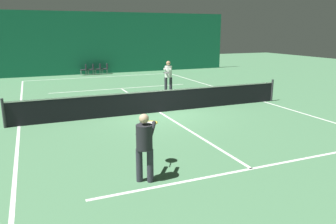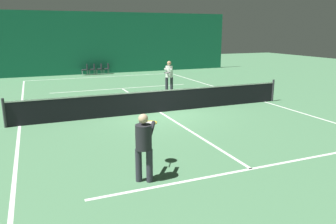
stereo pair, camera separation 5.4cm
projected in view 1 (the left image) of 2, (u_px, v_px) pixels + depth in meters
The scene contains 15 objects.
ground_plane at pixel (159, 112), 13.98m from camera, with size 60.00×60.00×0.00m, color #4C7F56.
backdrop_curtain at pixel (95, 43), 25.94m from camera, with size 23.00×0.12×4.83m.
court_line_baseline_far at pixel (102, 77), 24.63m from camera, with size 11.00×0.10×0.00m.
court_line_service_far at pixel (121, 88), 19.71m from camera, with size 8.25×0.10×0.00m.
court_line_service_near at pixel (252, 169), 8.26m from camera, with size 8.25×0.10×0.00m.
court_line_sideline_left at pixel (19, 126), 11.92m from camera, with size 0.10×23.80×0.00m.
court_line_sideline_right at pixel (264, 102), 16.05m from camera, with size 0.10×23.80×0.00m.
court_line_centre at pixel (159, 112), 13.98m from camera, with size 0.10×12.80×0.00m.
tennis_net at pixel (159, 100), 13.86m from camera, with size 12.00×0.10×1.07m.
player_near at pixel (145, 142), 7.39m from camera, with size 0.95×1.33×1.61m.
player_far at pixel (168, 74), 18.17m from camera, with size 0.99×1.40×1.76m.
courtside_chair_0 at pixel (84, 69), 25.53m from camera, with size 0.44×0.44×0.84m.
courtside_chair_1 at pixel (92, 69), 25.74m from camera, with size 0.44×0.44×0.84m.
courtside_chair_2 at pixel (99, 68), 25.94m from camera, with size 0.44×0.44×0.84m.
courtside_chair_3 at pixel (106, 68), 26.15m from camera, with size 0.44×0.44×0.84m.
Camera 1 is at (-4.91, -12.65, 3.39)m, focal length 35.00 mm.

